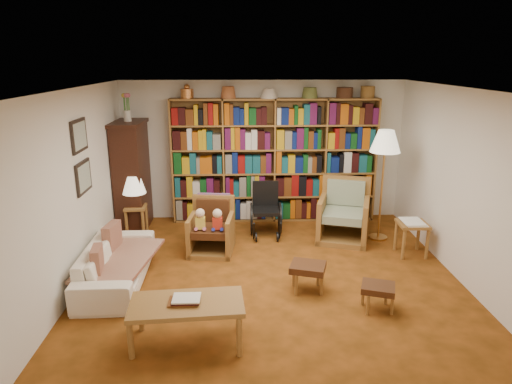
{
  "coord_description": "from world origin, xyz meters",
  "views": [
    {
      "loc": [
        -0.41,
        -5.61,
        2.85
      ],
      "look_at": [
        -0.19,
        0.6,
        1.03
      ],
      "focal_mm": 32.0,
      "sensor_mm": 36.0,
      "label": 1
    }
  ],
  "objects_px": {
    "sofa": "(117,263)",
    "side_table_papers": "(412,228)",
    "armchair_sage": "(342,216)",
    "floor_lamp": "(385,146)",
    "armchair_leather": "(211,229)",
    "wheelchair": "(266,211)",
    "side_table_lamp": "(136,214)",
    "footstool_a": "(308,269)",
    "footstool_b": "(378,289)",
    "coffee_table": "(187,307)"
  },
  "relations": [
    {
      "from": "floor_lamp",
      "to": "footstool_b",
      "type": "relative_size",
      "value": 3.91
    },
    {
      "from": "footstool_a",
      "to": "side_table_papers",
      "type": "bearing_deg",
      "value": 31.71
    },
    {
      "from": "footstool_a",
      "to": "footstool_b",
      "type": "bearing_deg",
      "value": -33.15
    },
    {
      "from": "armchair_sage",
      "to": "floor_lamp",
      "type": "bearing_deg",
      "value": -6.51
    },
    {
      "from": "floor_lamp",
      "to": "side_table_papers",
      "type": "bearing_deg",
      "value": -66.06
    },
    {
      "from": "armchair_leather",
      "to": "side_table_papers",
      "type": "xyz_separation_m",
      "value": [
        3.01,
        -0.29,
        0.07
      ]
    },
    {
      "from": "coffee_table",
      "to": "wheelchair",
      "type": "bearing_deg",
      "value": 72.29
    },
    {
      "from": "floor_lamp",
      "to": "coffee_table",
      "type": "distance_m",
      "value": 4.13
    },
    {
      "from": "sofa",
      "to": "armchair_sage",
      "type": "xyz_separation_m",
      "value": [
        3.3,
        1.46,
        0.11
      ]
    },
    {
      "from": "wheelchair",
      "to": "floor_lamp",
      "type": "height_order",
      "value": "floor_lamp"
    },
    {
      "from": "footstool_b",
      "to": "armchair_leather",
      "type": "bearing_deg",
      "value": 138.04
    },
    {
      "from": "armchair_sage",
      "to": "coffee_table",
      "type": "height_order",
      "value": "armchair_sage"
    },
    {
      "from": "sofa",
      "to": "floor_lamp",
      "type": "distance_m",
      "value": 4.34
    },
    {
      "from": "armchair_leather",
      "to": "wheelchair",
      "type": "distance_m",
      "value": 1.09
    },
    {
      "from": "armchair_sage",
      "to": "sofa",
      "type": "bearing_deg",
      "value": -156.22
    },
    {
      "from": "wheelchair",
      "to": "armchair_sage",
      "type": "bearing_deg",
      "value": -9.37
    },
    {
      "from": "armchair_sage",
      "to": "side_table_lamp",
      "type": "bearing_deg",
      "value": 176.28
    },
    {
      "from": "footstool_b",
      "to": "side_table_lamp",
      "type": "bearing_deg",
      "value": 143.13
    },
    {
      "from": "sofa",
      "to": "footstool_b",
      "type": "xyz_separation_m",
      "value": [
        3.24,
        -0.83,
        -0.01
      ]
    },
    {
      "from": "armchair_sage",
      "to": "floor_lamp",
      "type": "xyz_separation_m",
      "value": [
        0.6,
        -0.07,
        1.17
      ]
    },
    {
      "from": "wheelchair",
      "to": "side_table_papers",
      "type": "distance_m",
      "value": 2.33
    },
    {
      "from": "floor_lamp",
      "to": "wheelchair",
      "type": "bearing_deg",
      "value": 171.56
    },
    {
      "from": "sofa",
      "to": "footstool_b",
      "type": "relative_size",
      "value": 3.98
    },
    {
      "from": "side_table_lamp",
      "to": "armchair_leather",
      "type": "distance_m",
      "value": 1.45
    },
    {
      "from": "sofa",
      "to": "footstool_a",
      "type": "distance_m",
      "value": 2.51
    },
    {
      "from": "sofa",
      "to": "wheelchair",
      "type": "height_order",
      "value": "wheelchair"
    },
    {
      "from": "sofa",
      "to": "footstool_a",
      "type": "relative_size",
      "value": 3.56
    },
    {
      "from": "side_table_papers",
      "to": "armchair_sage",
      "type": "bearing_deg",
      "value": 140.88
    },
    {
      "from": "side_table_lamp",
      "to": "armchair_sage",
      "type": "bearing_deg",
      "value": -3.72
    },
    {
      "from": "armchair_sage",
      "to": "footstool_a",
      "type": "distance_m",
      "value": 1.97
    },
    {
      "from": "wheelchair",
      "to": "side_table_papers",
      "type": "bearing_deg",
      "value": -23.61
    },
    {
      "from": "armchair_sage",
      "to": "side_table_papers",
      "type": "xyz_separation_m",
      "value": [
        0.9,
        -0.73,
        0.04
      ]
    },
    {
      "from": "sofa",
      "to": "floor_lamp",
      "type": "height_order",
      "value": "floor_lamp"
    },
    {
      "from": "armchair_sage",
      "to": "side_table_papers",
      "type": "bearing_deg",
      "value": -39.12
    },
    {
      "from": "sofa",
      "to": "side_table_papers",
      "type": "distance_m",
      "value": 4.26
    },
    {
      "from": "side_table_lamp",
      "to": "armchair_leather",
      "type": "height_order",
      "value": "armchair_leather"
    },
    {
      "from": "armchair_sage",
      "to": "coffee_table",
      "type": "bearing_deg",
      "value": -127.82
    },
    {
      "from": "wheelchair",
      "to": "footstool_b",
      "type": "height_order",
      "value": "wheelchair"
    },
    {
      "from": "sofa",
      "to": "floor_lamp",
      "type": "bearing_deg",
      "value": -71.87
    },
    {
      "from": "sofa",
      "to": "wheelchair",
      "type": "bearing_deg",
      "value": -52.57
    },
    {
      "from": "armchair_leather",
      "to": "coffee_table",
      "type": "bearing_deg",
      "value": -92.53
    },
    {
      "from": "sofa",
      "to": "side_table_papers",
      "type": "relative_size",
      "value": 3.41
    },
    {
      "from": "side_table_lamp",
      "to": "armchair_leather",
      "type": "xyz_separation_m",
      "value": [
        1.29,
        -0.66,
        -0.02
      ]
    },
    {
      "from": "side_table_lamp",
      "to": "armchair_leather",
      "type": "bearing_deg",
      "value": -27.2
    },
    {
      "from": "armchair_leather",
      "to": "footstool_a",
      "type": "height_order",
      "value": "armchair_leather"
    },
    {
      "from": "armchair_leather",
      "to": "wheelchair",
      "type": "xyz_separation_m",
      "value": [
        0.87,
        0.65,
        0.06
      ]
    },
    {
      "from": "side_table_lamp",
      "to": "footstool_b",
      "type": "distance_m",
      "value": 4.17
    },
    {
      "from": "armchair_sage",
      "to": "footstool_b",
      "type": "relative_size",
      "value": 2.24
    },
    {
      "from": "wheelchair",
      "to": "footstool_a",
      "type": "relative_size",
      "value": 1.73
    },
    {
      "from": "armchair_leather",
      "to": "coffee_table",
      "type": "relative_size",
      "value": 0.7
    }
  ]
}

